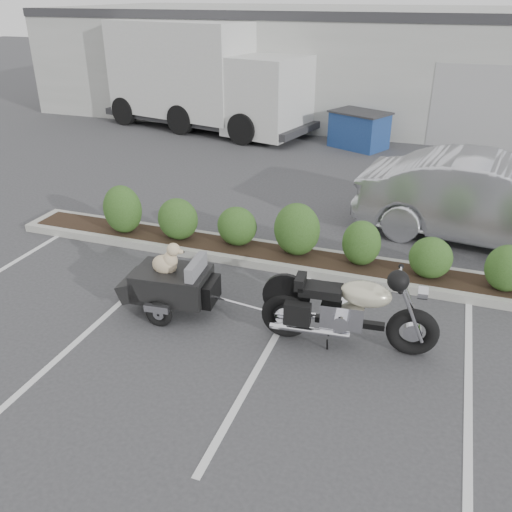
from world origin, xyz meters
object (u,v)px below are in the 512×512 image
(motorcycle, at_px, (348,311))
(pet_trailer, at_px, (171,282))
(dumpster, at_px, (359,130))
(delivery_truck, at_px, (206,79))
(sedan, at_px, (492,202))

(motorcycle, bearing_deg, pet_trailer, 174.06)
(dumpster, distance_m, delivery_truck, 5.94)
(motorcycle, bearing_deg, sedan, 60.92)
(motorcycle, height_order, sedan, sedan)
(pet_trailer, bearing_deg, delivery_truck, 106.24)
(motorcycle, height_order, dumpster, motorcycle)
(pet_trailer, xyz_separation_m, sedan, (4.77, 4.52, 0.35))
(pet_trailer, bearing_deg, sedan, 37.94)
(dumpster, bearing_deg, sedan, -35.04)
(motorcycle, bearing_deg, dumpster, 93.62)
(dumpster, height_order, delivery_truck, delivery_truck)
(pet_trailer, xyz_separation_m, dumpster, (1.03, 10.97, 0.08))
(motorcycle, relative_size, dumpster, 1.20)
(pet_trailer, relative_size, delivery_truck, 0.24)
(sedan, relative_size, delivery_truck, 0.62)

